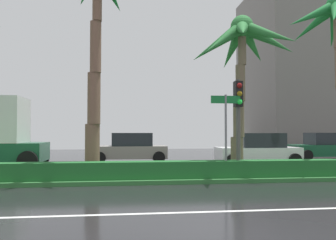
# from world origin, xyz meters

# --- Properties ---
(ground_plane) EXTENTS (90.00, 42.00, 0.10)m
(ground_plane) POSITION_xyz_m (0.00, 9.00, -0.05)
(ground_plane) COLOR black
(near_lane_divider_stripe) EXTENTS (81.00, 0.14, 0.01)m
(near_lane_divider_stripe) POSITION_xyz_m (0.00, 2.00, 0.00)
(near_lane_divider_stripe) COLOR white
(near_lane_divider_stripe) RESTS_ON ground_plane
(median_strip) EXTENTS (85.50, 4.00, 0.15)m
(median_strip) POSITION_xyz_m (0.00, 8.00, 0.07)
(median_strip) COLOR #2D6B33
(median_strip) RESTS_ON ground_plane
(median_hedge) EXTENTS (76.50, 0.70, 0.60)m
(median_hedge) POSITION_xyz_m (0.00, 6.60, 0.45)
(median_hedge) COLOR #1E6028
(median_hedge) RESTS_ON median_strip
(palm_tree_centre_left) EXTENTS (3.95, 3.86, 8.31)m
(palm_tree_centre_left) POSITION_xyz_m (-2.95, 7.53, 6.49)
(palm_tree_centre_left) COLOR brown
(palm_tree_centre_left) RESTS_ON median_strip
(palm_tree_centre) EXTENTS (4.36, 4.39, 6.29)m
(palm_tree_centre) POSITION_xyz_m (2.77, 7.57, 5.08)
(palm_tree_centre) COLOR brown
(palm_tree_centre) RESTS_ON median_strip
(traffic_signal_median_right) EXTENTS (0.28, 0.43, 3.59)m
(traffic_signal_median_right) POSITION_xyz_m (2.31, 6.74, 2.63)
(traffic_signal_median_right) COLOR #4C4C47
(traffic_signal_median_right) RESTS_ON median_strip
(street_name_sign) EXTENTS (1.10, 0.08, 3.00)m
(street_name_sign) POSITION_xyz_m (1.78, 6.59, 2.08)
(street_name_sign) COLOR slate
(street_name_sign) RESTS_ON median_strip
(car_in_traffic_leading) EXTENTS (4.30, 2.02, 1.72)m
(car_in_traffic_leading) POSITION_xyz_m (-1.55, 14.79, 0.83)
(car_in_traffic_leading) COLOR gray
(car_in_traffic_leading) RESTS_ON ground_plane
(car_in_traffic_second) EXTENTS (4.30, 2.02, 1.72)m
(car_in_traffic_second) POSITION_xyz_m (5.20, 12.16, 0.83)
(car_in_traffic_second) COLOR white
(car_in_traffic_second) RESTS_ON ground_plane
(car_in_traffic_third) EXTENTS (4.30, 2.02, 1.72)m
(car_in_traffic_third) POSITION_xyz_m (10.89, 15.28, 0.83)
(car_in_traffic_third) COLOR #195133
(car_in_traffic_third) RESTS_ON ground_plane
(building_far_right) EXTENTS (16.11, 10.86, 16.55)m
(building_far_right) POSITION_xyz_m (19.37, 28.90, 8.28)
(building_far_right) COLOR slate
(building_far_right) RESTS_ON ground_plane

